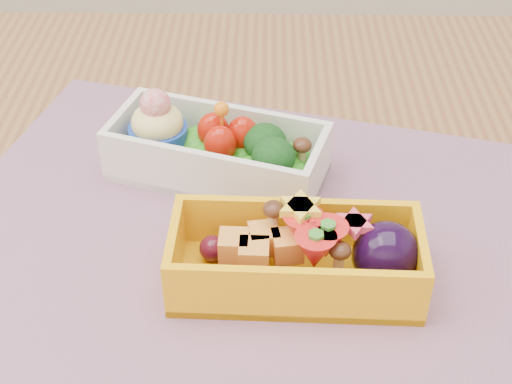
{
  "coord_description": "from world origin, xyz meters",
  "views": [
    {
      "loc": [
        0.02,
        -0.4,
        1.12
      ],
      "look_at": [
        0.02,
        0.02,
        0.79
      ],
      "focal_mm": 51.97,
      "sensor_mm": 36.0,
      "label": 1
    }
  ],
  "objects_px": {
    "placemat": "(246,236)",
    "bento_white": "(216,150)",
    "table": "(236,338)",
    "bento_yellow": "(302,256)"
  },
  "relations": [
    {
      "from": "placemat",
      "to": "bento_white",
      "type": "bearing_deg",
      "value": 108.96
    },
    {
      "from": "table",
      "to": "bento_white",
      "type": "relative_size",
      "value": 6.4
    },
    {
      "from": "table",
      "to": "bento_yellow",
      "type": "xyz_separation_m",
      "value": [
        0.05,
        -0.03,
        0.13
      ]
    },
    {
      "from": "placemat",
      "to": "bento_yellow",
      "type": "xyz_separation_m",
      "value": [
        0.04,
        -0.05,
        0.03
      ]
    },
    {
      "from": "table",
      "to": "placemat",
      "type": "xyz_separation_m",
      "value": [
        0.01,
        0.01,
        0.1
      ]
    },
    {
      "from": "bento_white",
      "to": "bento_yellow",
      "type": "distance_m",
      "value": 0.14
    },
    {
      "from": "bento_white",
      "to": "bento_yellow",
      "type": "xyz_separation_m",
      "value": [
        0.07,
        -0.12,
        0.0
      ]
    },
    {
      "from": "table",
      "to": "placemat",
      "type": "relative_size",
      "value": 2.61
    },
    {
      "from": "table",
      "to": "bento_white",
      "type": "distance_m",
      "value": 0.15
    },
    {
      "from": "placemat",
      "to": "bento_white",
      "type": "relative_size",
      "value": 2.45
    }
  ]
}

